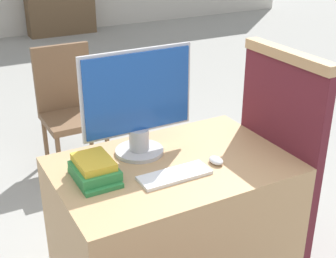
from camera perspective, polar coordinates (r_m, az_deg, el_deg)
The scene contains 7 objects.
desk at distance 2.43m, azimuth 0.56°, elevation -12.10°, with size 1.12×0.74×0.76m.
carrel_divider at distance 2.53m, azimuth 13.11°, elevation -4.31°, with size 0.07×0.58×1.26m.
monitor at distance 2.22m, azimuth -3.68°, elevation 3.08°, with size 0.56×0.24×0.52m.
keyboard at distance 2.11m, azimuth 0.82°, elevation -5.65°, with size 0.33×0.12×0.02m.
mouse at distance 2.23m, azimuth 5.89°, elevation -3.83°, with size 0.06×0.08×0.03m.
book_stack at distance 2.11m, azimuth -8.95°, elevation -4.95°, with size 0.18×0.25×0.10m.
far_chair at distance 3.70m, azimuth -11.97°, elevation 3.08°, with size 0.44×0.44×0.95m.
Camera 1 is at (-0.95, -1.33, 1.83)m, focal length 50.00 mm.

